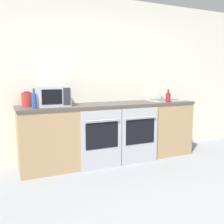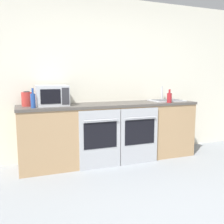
{
  "view_description": "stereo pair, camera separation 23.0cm",
  "coord_description": "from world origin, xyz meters",
  "px_view_note": "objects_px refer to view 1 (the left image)",
  "views": [
    {
      "loc": [
        -1.57,
        -1.54,
        1.34
      ],
      "look_at": [
        0.02,
        2.02,
        0.78
      ],
      "focal_mm": 40.0,
      "sensor_mm": 36.0,
      "label": 1
    },
    {
      "loc": [
        -1.35,
        -1.63,
        1.34
      ],
      "look_at": [
        0.02,
        2.02,
        0.78
      ],
      "focal_mm": 40.0,
      "sensor_mm": 36.0,
      "label": 2
    }
  ],
  "objects_px": {
    "oven_right": "(140,135)",
    "microwave": "(52,96)",
    "bottle_blue": "(34,101)",
    "bottle_red": "(168,97)",
    "oven_left": "(102,139)",
    "kettle": "(27,99)",
    "sink": "(164,100)"
  },
  "relations": [
    {
      "from": "oven_left",
      "to": "bottle_blue",
      "type": "relative_size",
      "value": 3.25
    },
    {
      "from": "bottle_blue",
      "to": "kettle",
      "type": "height_order",
      "value": "bottle_blue"
    },
    {
      "from": "sink",
      "to": "microwave",
      "type": "bearing_deg",
      "value": -179.7
    },
    {
      "from": "oven_right",
      "to": "microwave",
      "type": "height_order",
      "value": "microwave"
    },
    {
      "from": "microwave",
      "to": "sink",
      "type": "height_order",
      "value": "microwave"
    },
    {
      "from": "oven_left",
      "to": "kettle",
      "type": "relative_size",
      "value": 4.09
    },
    {
      "from": "bottle_red",
      "to": "bottle_blue",
      "type": "bearing_deg",
      "value": 178.33
    },
    {
      "from": "oven_left",
      "to": "microwave",
      "type": "distance_m",
      "value": 0.94
    },
    {
      "from": "oven_left",
      "to": "microwave",
      "type": "relative_size",
      "value": 1.91
    },
    {
      "from": "microwave",
      "to": "bottle_red",
      "type": "height_order",
      "value": "microwave"
    },
    {
      "from": "oven_left",
      "to": "bottle_red",
      "type": "distance_m",
      "value": 1.32
    },
    {
      "from": "bottle_red",
      "to": "sink",
      "type": "xyz_separation_m",
      "value": [
        0.12,
        0.27,
        -0.07
      ]
    },
    {
      "from": "oven_left",
      "to": "oven_right",
      "type": "xyz_separation_m",
      "value": [
        0.63,
        0.0,
        0.0
      ]
    },
    {
      "from": "oven_right",
      "to": "kettle",
      "type": "xyz_separation_m",
      "value": [
        -1.59,
        0.39,
        0.58
      ]
    },
    {
      "from": "oven_right",
      "to": "sink",
      "type": "xyz_separation_m",
      "value": [
        0.69,
        0.34,
        0.49
      ]
    },
    {
      "from": "kettle",
      "to": "bottle_blue",
      "type": "bearing_deg",
      "value": -74.68
    },
    {
      "from": "oven_right",
      "to": "bottle_red",
      "type": "relative_size",
      "value": 4.03
    },
    {
      "from": "bottle_red",
      "to": "kettle",
      "type": "relative_size",
      "value": 1.01
    },
    {
      "from": "microwave",
      "to": "kettle",
      "type": "xyz_separation_m",
      "value": [
        -0.34,
        0.05,
        -0.05
      ]
    },
    {
      "from": "oven_right",
      "to": "microwave",
      "type": "xyz_separation_m",
      "value": [
        -1.25,
        0.33,
        0.63
      ]
    },
    {
      "from": "oven_left",
      "to": "bottle_blue",
      "type": "height_order",
      "value": "bottle_blue"
    },
    {
      "from": "oven_right",
      "to": "bottle_blue",
      "type": "xyz_separation_m",
      "value": [
        -1.53,
        0.14,
        0.58
      ]
    },
    {
      "from": "oven_left",
      "to": "kettle",
      "type": "bearing_deg",
      "value": 158.06
    },
    {
      "from": "oven_left",
      "to": "kettle",
      "type": "xyz_separation_m",
      "value": [
        -0.96,
        0.39,
        0.58
      ]
    },
    {
      "from": "oven_left",
      "to": "bottle_red",
      "type": "height_order",
      "value": "bottle_red"
    },
    {
      "from": "kettle",
      "to": "bottle_red",
      "type": "bearing_deg",
      "value": -8.24
    },
    {
      "from": "bottle_blue",
      "to": "sink",
      "type": "xyz_separation_m",
      "value": [
        2.22,
        0.21,
        -0.09
      ]
    },
    {
      "from": "microwave",
      "to": "bottle_blue",
      "type": "bearing_deg",
      "value": -144.26
    },
    {
      "from": "bottle_blue",
      "to": "bottle_red",
      "type": "bearing_deg",
      "value": -1.67
    },
    {
      "from": "oven_right",
      "to": "microwave",
      "type": "distance_m",
      "value": 1.44
    },
    {
      "from": "oven_right",
      "to": "bottle_red",
      "type": "xyz_separation_m",
      "value": [
        0.57,
        0.08,
        0.56
      ]
    },
    {
      "from": "microwave",
      "to": "kettle",
      "type": "distance_m",
      "value": 0.35
    }
  ]
}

